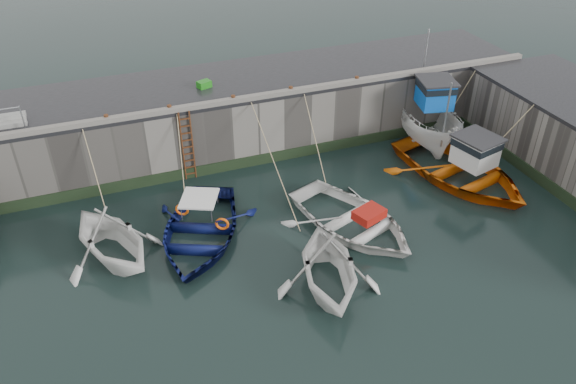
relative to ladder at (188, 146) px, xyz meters
name	(u,v)px	position (x,y,z in m)	size (l,w,h in m)	color
ground	(324,326)	(2.00, -9.91, -1.59)	(120.00, 120.00, 0.00)	black
quay_back	(218,115)	(2.00, 2.59, -0.09)	(30.00, 5.00, 3.00)	slate
road_back	(216,84)	(2.00, 2.59, 1.49)	(30.00, 5.00, 0.16)	black
kerb_back	(229,101)	(2.00, 0.24, 1.67)	(30.00, 0.30, 0.20)	slate
algae_back	(234,164)	(2.00, 0.05, -1.34)	(30.00, 0.08, 0.50)	black
algae_right	(569,199)	(13.96, -7.41, -1.34)	(0.08, 15.00, 0.50)	black
ladder	(188,146)	(0.00, 0.00, 0.00)	(0.51, 0.08, 3.20)	#3F1E0F
boat_near_white	(115,257)	(-3.75, -4.24, -1.59)	(3.84, 4.45, 2.35)	white
boat_near_white_rope	(105,206)	(-3.75, -0.83, -1.59)	(0.04, 3.18, 3.10)	tan
boat_near_blue	(200,238)	(-0.61, -4.24, -1.59)	(4.09, 5.72, 1.18)	#0B1246
boat_near_blue_rope	(181,191)	(-0.61, -0.83, -1.59)	(0.04, 3.17, 3.10)	tan
boat_near_blacktrim	(327,285)	(2.84, -8.30, -1.59)	(3.79, 4.39, 2.32)	silver
boat_near_blacktrim_rope	(274,200)	(2.84, -2.85, -1.59)	(0.04, 6.43, 3.10)	tan
boat_near_navy	(352,227)	(5.04, -5.65, -1.59)	(4.08, 5.71, 1.18)	white
boat_near_navy_rope	(311,174)	(5.04, -1.53, -1.59)	(0.04, 4.15, 3.10)	tan
boat_far_white	(426,120)	(11.49, -0.48, -0.58)	(3.65, 6.55, 5.39)	white
boat_far_orange	(460,170)	(10.96, -4.17, -1.15)	(6.26, 7.66, 4.39)	#E3600B
fish_crate	(204,84)	(1.40, 2.22, 1.72)	(0.58, 0.41, 0.30)	#1B7C16
railing	(4,121)	(-6.75, 1.33, 1.77)	(1.60, 1.05, 1.00)	#A5A8AD
bollard_a	(106,118)	(-3.00, 0.34, 1.71)	(0.18, 0.18, 0.28)	#3F1E0F
bollard_b	(170,108)	(-0.50, 0.34, 1.71)	(0.18, 0.18, 0.28)	#3F1E0F
bollard_c	(233,98)	(2.20, 0.34, 1.71)	(0.18, 0.18, 0.28)	#3F1E0F
bollard_d	(291,90)	(4.80, 0.34, 1.71)	(0.18, 0.18, 0.28)	#3F1E0F
bollard_e	(357,79)	(8.00, 0.34, 1.71)	(0.18, 0.18, 0.28)	#3F1E0F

